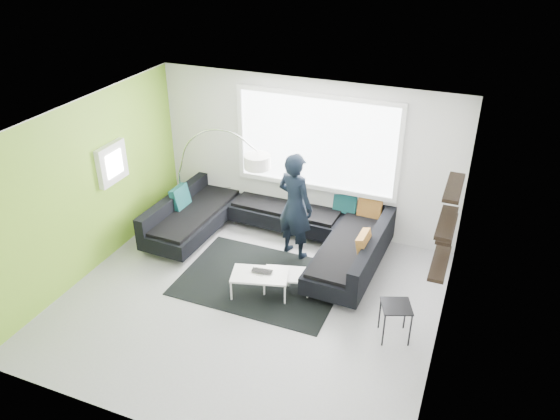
% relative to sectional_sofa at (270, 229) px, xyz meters
% --- Properties ---
extents(ground, '(5.50, 5.50, 0.00)m').
position_rel_sectional_sofa_xyz_m(ground, '(0.30, -1.54, -0.37)').
color(ground, gray).
rests_on(ground, ground).
extents(room_shell, '(5.54, 5.04, 2.82)m').
position_rel_sectional_sofa_xyz_m(room_shell, '(0.33, -1.33, 1.44)').
color(room_shell, silver).
rests_on(room_shell, ground).
extents(sectional_sofa, '(3.99, 2.56, 0.84)m').
position_rel_sectional_sofa_xyz_m(sectional_sofa, '(0.00, 0.00, 0.00)').
color(sectional_sofa, black).
rests_on(sectional_sofa, ground).
extents(rug, '(2.54, 1.86, 0.01)m').
position_rel_sectional_sofa_xyz_m(rug, '(0.25, -0.98, -0.36)').
color(rug, black).
rests_on(rug, ground).
extents(coffee_table, '(1.24, 0.91, 0.36)m').
position_rel_sectional_sofa_xyz_m(coffee_table, '(0.55, -1.17, -0.19)').
color(coffee_table, silver).
rests_on(coffee_table, ground).
extents(arc_lamp, '(2.02, 1.04, 2.05)m').
position_rel_sectional_sofa_xyz_m(arc_lamp, '(-1.87, 0.19, 0.65)').
color(arc_lamp, silver).
rests_on(arc_lamp, ground).
extents(side_table, '(0.51, 0.51, 0.54)m').
position_rel_sectional_sofa_xyz_m(side_table, '(2.49, -1.50, -0.10)').
color(side_table, black).
rests_on(side_table, ground).
extents(person, '(0.96, 0.88, 1.87)m').
position_rel_sectional_sofa_xyz_m(person, '(0.47, -0.04, 0.57)').
color(person, black).
rests_on(person, ground).
extents(laptop, '(0.37, 0.28, 0.03)m').
position_rel_sectional_sofa_xyz_m(laptop, '(0.39, -1.27, 0.01)').
color(laptop, black).
rests_on(laptop, coffee_table).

